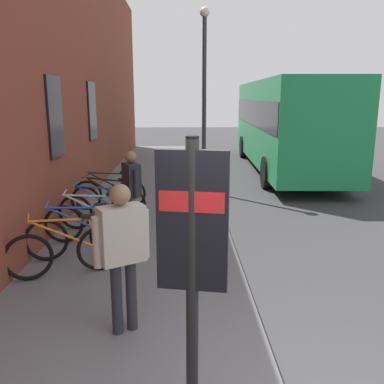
{
  "coord_description": "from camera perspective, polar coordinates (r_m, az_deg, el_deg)",
  "views": [
    {
      "loc": [
        -2.9,
        0.96,
        2.8
      ],
      "look_at": [
        3.47,
        0.8,
        1.32
      ],
      "focal_mm": 38.61,
      "sensor_mm": 36.0,
      "label": 1
    }
  ],
  "objects": [
    {
      "name": "bicycle_mid_rack",
      "position": [
        8.64,
        -12.44,
        -2.62
      ],
      "size": [
        0.48,
        1.77,
        0.97
      ],
      "color": "black",
      "rests_on": "sidewalk_pavement"
    },
    {
      "name": "transit_info_sign",
      "position": [
        3.19,
        0.04,
        -6.72
      ],
      "size": [
        0.18,
        0.56,
        2.4
      ],
      "color": "black",
      "rests_on": "sidewalk_pavement"
    },
    {
      "name": "bicycle_beside_lamp",
      "position": [
        7.23,
        -15.26,
        -5.87
      ],
      "size": [
        0.57,
        1.74,
        0.97
      ],
      "color": "black",
      "rests_on": "sidewalk_pavement"
    },
    {
      "name": "bicycle_under_window",
      "position": [
        10.2,
        -11.32,
        -0.17
      ],
      "size": [
        0.48,
        1.77,
        0.97
      ],
      "color": "black",
      "rests_on": "sidewalk_pavement"
    },
    {
      "name": "sidewalk_pavement",
      "position": [
        11.27,
        -5.44,
        -1.07
      ],
      "size": [
        24.0,
        3.5,
        0.12
      ],
      "primitive_type": "cube",
      "color": "slate",
      "rests_on": "ground"
    },
    {
      "name": "ground",
      "position": [
        9.54,
        10.49,
        -4.24
      ],
      "size": [
        60.0,
        60.0,
        0.0
      ],
      "primitive_type": "plane",
      "color": "#38383A"
    },
    {
      "name": "street_lamp",
      "position": [
        12.14,
        1.7,
        14.66
      ],
      "size": [
        0.28,
        0.28,
        5.08
      ],
      "color": "#333338",
      "rests_on": "sidewalk_pavement"
    },
    {
      "name": "bicycle_nearest_sign",
      "position": [
        9.43,
        -11.49,
        -1.27
      ],
      "size": [
        0.54,
        1.75,
        0.97
      ],
      "color": "black",
      "rests_on": "sidewalk_pavement"
    },
    {
      "name": "pedestrian_near_bus",
      "position": [
        8.03,
        -8.33,
        1.0
      ],
      "size": [
        0.59,
        0.42,
        1.67
      ],
      "color": "#4C724C",
      "rests_on": "sidewalk_pavement"
    },
    {
      "name": "bicycle_leaning_wall",
      "position": [
        6.61,
        -17.05,
        -7.8
      ],
      "size": [
        0.71,
        1.69,
        0.97
      ],
      "color": "black",
      "rests_on": "sidewalk_pavement"
    },
    {
      "name": "city_bus",
      "position": [
        16.35,
        12.74,
        9.65
      ],
      "size": [
        10.59,
        2.94,
        3.35
      ],
      "color": "#1E8C4C",
      "rests_on": "ground"
    },
    {
      "name": "pedestrian_by_facade",
      "position": [
        4.7,
        -9.65,
        -7.09
      ],
      "size": [
        0.47,
        0.59,
        1.76
      ],
      "color": "#26262D",
      "rests_on": "sidewalk_pavement"
    },
    {
      "name": "bicycle_by_door",
      "position": [
        8.0,
        -13.49,
        -3.95
      ],
      "size": [
        0.48,
        1.76,
        0.97
      ],
      "color": "black",
      "rests_on": "sidewalk_pavement"
    },
    {
      "name": "station_facade",
      "position": [
        12.25,
        -15.49,
        16.2
      ],
      "size": [
        22.0,
        0.65,
        7.14
      ],
      "color": "brown",
      "rests_on": "ground"
    }
  ]
}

